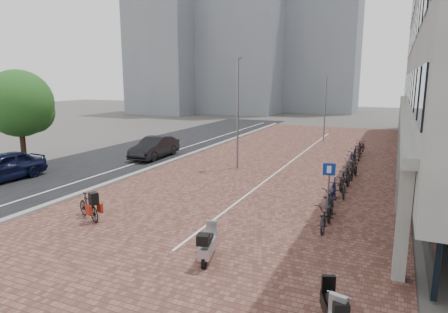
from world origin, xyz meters
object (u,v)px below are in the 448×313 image
Objects in this scene: scooter_front at (208,243)px; car_dark at (155,147)px; hero_bike at (89,206)px; parking_sign at (329,182)px; scooter_mid at (333,307)px; car_navy at (2,167)px.

car_dark is at bearing 115.18° from scooter_front.
hero_bike is at bearing 153.55° from scooter_front.
scooter_front is at bearing -129.46° from parking_sign.
parking_sign is at bearing -41.10° from hero_bike.
hero_bike is 1.21× the size of scooter_mid.
scooter_front is (5.84, -1.26, 0.00)m from hero_bike.
car_navy is 3.18× the size of scooter_mid.
car_dark reaches higher than scooter_front.
scooter_front is 0.71× the size of parking_sign.
scooter_front is (14.30, -3.89, -0.25)m from car_navy.
car_navy is at bearing 97.34° from hero_bike.
scooter_mid is (18.27, -5.73, -0.29)m from car_navy.
scooter_mid is (9.81, -3.10, -0.04)m from hero_bike.
car_navy is 17.06m from parking_sign.
car_navy is 2.63× the size of hero_bike.
scooter_mid is 7.14m from parking_sign.
parking_sign reaches higher than car_navy.
car_navy is 2.93× the size of scooter_front.
car_navy is 9.58m from car_dark.
car_dark is 15.14m from parking_sign.
parking_sign reaches higher than hero_bike.
parking_sign is at bearing 6.92° from car_navy.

